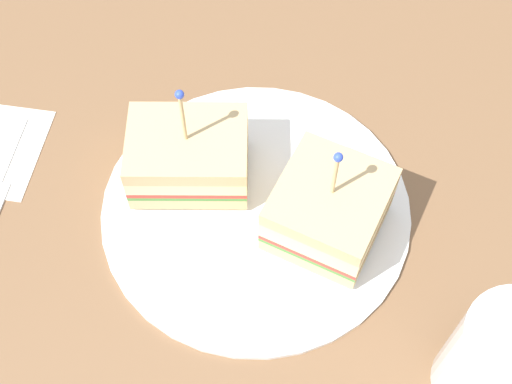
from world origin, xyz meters
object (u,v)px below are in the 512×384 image
object	(u,v)px
sandwich_half_back	(329,209)
sandwich_half_front	(191,153)
plate	(256,207)
drink_glass	(498,366)

from	to	relation	value
sandwich_half_back	sandwich_half_front	bearing A→B (deg)	-176.67
plate	drink_glass	distance (cm)	22.19
sandwich_half_back	drink_glass	distance (cm)	16.48
sandwich_half_front	sandwich_half_back	bearing A→B (deg)	3.33
plate	sandwich_half_front	bearing A→B (deg)	176.86
sandwich_half_back	drink_glass	bearing A→B (deg)	-19.79
sandwich_half_back	plate	bearing A→B (deg)	-169.82
plate	sandwich_half_back	world-z (taller)	sandwich_half_back
sandwich_half_front	sandwich_half_back	world-z (taller)	sandwich_half_front
plate	sandwich_half_front	world-z (taller)	sandwich_half_front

